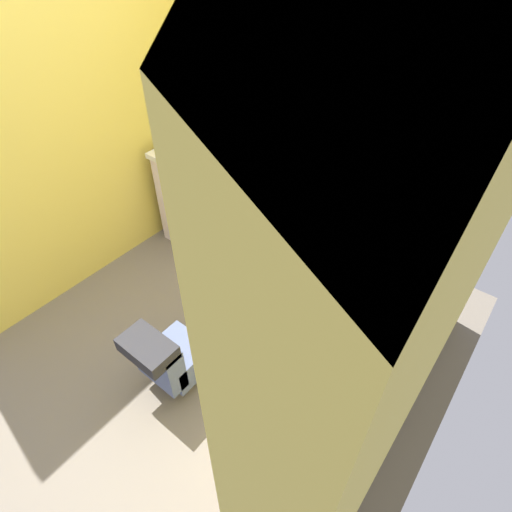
# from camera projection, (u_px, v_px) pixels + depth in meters

# --- Properties ---
(ground_plane) EXTENTS (2.89, 3.20, 0.04)m
(ground_plane) POSITION_uv_depth(u_px,v_px,m) (214.00, 339.00, 2.80)
(ground_plane) COLOR #6C6359
(wall_back) EXTENTS (2.55, 0.08, 2.40)m
(wall_back) POSITION_uv_depth(u_px,v_px,m) (319.00, 115.00, 2.66)
(wall_back) COLOR #E0C751
(wall_back) RESTS_ON ground_plane
(wall_left) EXTENTS (0.08, 2.20, 2.40)m
(wall_left) POSITION_uv_depth(u_px,v_px,m) (57.00, 124.00, 2.56)
(wall_left) COLOR #E0C751
(wall_left) RESTS_ON ground_plane
(wall_right) EXTENTS (0.08, 2.20, 2.40)m
(wall_right) POSITION_uv_depth(u_px,v_px,m) (449.00, 305.00, 1.42)
(wall_right) COLOR #E0C751
(wall_right) RESTS_ON ground_plane
(toilet) EXTENTS (0.36, 0.46, 0.75)m
(toilet) POSITION_uv_depth(u_px,v_px,m) (390.00, 289.00, 2.62)
(toilet) COLOR silver
(toilet) RESTS_ON ground_plane
(vanity_cabinet) EXTENTS (0.60, 0.53, 0.82)m
(vanity_cabinet) POSITION_uv_depth(u_px,v_px,m) (202.00, 197.00, 3.34)
(vanity_cabinet) COLOR silver
(vanity_cabinet) RESTS_ON ground_plane
(faucet) EXTENTS (0.02, 0.02, 0.10)m
(faucet) POSITION_uv_depth(u_px,v_px,m) (209.00, 140.00, 3.13)
(faucet) COLOR silver
(faucet) RESTS_ON vanity_cabinet
(person_plumber) EXTENTS (0.39, 1.06, 0.52)m
(person_plumber) POSITION_uv_depth(u_px,v_px,m) (200.00, 338.00, 2.57)
(person_plumber) COLOR navy
(person_plumber) RESTS_ON ground_plane
(tissue_box) EXTENTS (0.22, 0.11, 0.10)m
(tissue_box) POSITION_uv_depth(u_px,v_px,m) (406.00, 227.00, 2.41)
(tissue_box) COLOR silver
(tissue_box) RESTS_ON toilet
(toiletry_bag) EXTENTS (0.12, 0.09, 0.11)m
(toiletry_bag) POSITION_uv_depth(u_px,v_px,m) (431.00, 236.00, 2.34)
(toiletry_bag) COLOR #26262D
(toiletry_bag) RESTS_ON toilet
(soap_dispenser) EXTENTS (0.06, 0.06, 0.17)m
(soap_dispenser) POSITION_uv_depth(u_px,v_px,m) (190.00, 132.00, 3.19)
(soap_dispenser) COLOR #3B9565
(soap_dispenser) RESTS_ON vanity_cabinet
(bottle_amber) EXTENTS (0.05, 0.05, 0.15)m
(bottle_amber) POSITION_uv_depth(u_px,v_px,m) (196.00, 135.00, 3.13)
(bottle_amber) COLOR gold
(bottle_amber) RESTS_ON vanity_cabinet
(bottle_clear) EXTENTS (0.05, 0.05, 0.11)m
(bottle_clear) POSITION_uv_depth(u_px,v_px,m) (204.00, 140.00, 3.12)
(bottle_clear) COLOR silver
(bottle_clear) RESTS_ON vanity_cabinet
(bottle_blue) EXTENTS (0.06, 0.06, 0.16)m
(bottle_blue) POSITION_uv_depth(u_px,v_px,m) (213.00, 137.00, 3.10)
(bottle_blue) COLOR #4360BB
(bottle_blue) RESTS_ON vanity_cabinet
(bottle_pink) EXTENTS (0.04, 0.04, 0.13)m
(bottle_pink) POSITION_uv_depth(u_px,v_px,m) (212.00, 145.00, 3.02)
(bottle_pink) COLOR pink
(bottle_pink) RESTS_ON vanity_cabinet
(bottle_white) EXTENTS (0.05, 0.05, 0.17)m
(bottle_white) POSITION_uv_depth(u_px,v_px,m) (225.00, 142.00, 3.01)
(bottle_white) COLOR white
(bottle_white) RESTS_ON vanity_cabinet
(paper_towel_roll) EXTENTS (0.11, 0.11, 0.24)m
(paper_towel_roll) POSITION_uv_depth(u_px,v_px,m) (321.00, 322.00, 2.74)
(paper_towel_roll) COLOR white
(paper_towel_roll) RESTS_ON ground_plane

